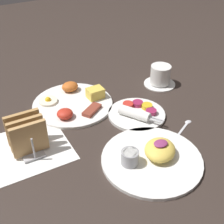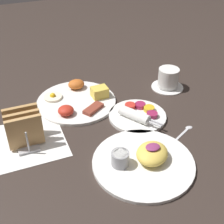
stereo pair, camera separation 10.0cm
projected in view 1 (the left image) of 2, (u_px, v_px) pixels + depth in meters
ground_plane at (106, 129)px, 0.97m from camera, size 3.00×3.00×0.00m
napkin_flat at (30, 148)px, 0.90m from camera, size 0.22×0.22×0.00m
plate_breakfast at (73, 102)px, 1.08m from camera, size 0.28×0.28×0.05m
plate_condiments at (137, 113)px, 1.03m from camera, size 0.19×0.20×0.04m
plate_foreground at (152, 157)px, 0.85m from camera, size 0.28×0.28×0.06m
toast_rack at (27, 135)px, 0.87m from camera, size 0.10×0.12×0.10m
coffee_cup at (160, 76)px, 1.18m from camera, size 0.12×0.12×0.08m
teaspoon at (184, 126)px, 0.98m from camera, size 0.12×0.07×0.01m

